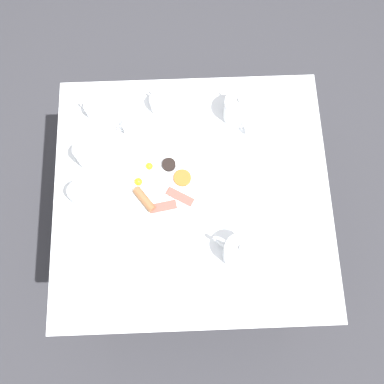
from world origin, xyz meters
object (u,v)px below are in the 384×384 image
(water_glass_tall, at_px, (87,156))
(creamer_jug, at_px, (130,128))
(teacup_with_saucer_right, at_px, (161,104))
(knife_by_plate, at_px, (294,220))
(teapot_near, at_px, (239,252))
(water_glass_short, at_px, (81,196))
(teapot_far, at_px, (239,109))
(fork_by_plate, at_px, (106,294))
(teacup_with_saucer_left, at_px, (96,110))
(spoon_for_tea, at_px, (275,157))
(breakfast_plate, at_px, (160,186))

(water_glass_tall, relative_size, creamer_jug, 1.57)
(teacup_with_saucer_right, relative_size, water_glass_tall, 1.09)
(water_glass_tall, xyz_separation_m, creamer_jug, (-0.15, -0.12, -0.03))
(water_glass_tall, relative_size, knife_by_plate, 0.66)
(knife_by_plate, bearing_deg, teapot_near, 28.40)
(water_glass_tall, distance_m, water_glass_short, 0.14)
(teapot_far, height_order, knife_by_plate, teapot_far)
(teacup_with_saucer_right, height_order, fork_by_plate, teacup_with_saucer_right)
(knife_by_plate, bearing_deg, water_glass_short, -7.88)
(teapot_far, relative_size, teacup_with_saucer_left, 1.38)
(teacup_with_saucer_left, xyz_separation_m, fork_by_plate, (-0.04, 0.67, -0.03))
(water_glass_short, xyz_separation_m, spoon_for_tea, (-0.69, -0.14, -0.06))
(water_glass_short, height_order, fork_by_plate, water_glass_short)
(teapot_near, relative_size, teapot_far, 0.94)
(teapot_far, xyz_separation_m, spoon_for_tea, (-0.13, 0.17, -0.05))
(teacup_with_saucer_right, relative_size, water_glass_short, 1.19)
(teapot_near, distance_m, teapot_far, 0.52)
(teapot_near, relative_size, creamer_jug, 2.22)
(spoon_for_tea, bearing_deg, knife_by_plate, 100.14)
(breakfast_plate, bearing_deg, creamer_jug, -64.83)
(teacup_with_saucer_left, distance_m, water_glass_tall, 0.20)
(water_glass_short, bearing_deg, knife_by_plate, 172.12)
(breakfast_plate, relative_size, water_glass_tall, 2.44)
(teapot_near, distance_m, water_glass_short, 0.57)
(teacup_with_saucer_left, bearing_deg, breakfast_plate, 127.69)
(teapot_near, distance_m, teacup_with_saucer_right, 0.62)
(breakfast_plate, bearing_deg, water_glass_short, 8.96)
(water_glass_tall, bearing_deg, spoon_for_tea, 179.72)
(teapot_near, height_order, spoon_for_tea, teapot_near)
(teacup_with_saucer_left, distance_m, fork_by_plate, 0.67)
(teacup_with_saucer_left, distance_m, water_glass_short, 0.34)
(teacup_with_saucer_right, height_order, spoon_for_tea, teacup_with_saucer_right)
(teacup_with_saucer_left, height_order, spoon_for_tea, teacup_with_saucer_left)
(teapot_far, height_order, spoon_for_tea, teapot_far)
(teapot_far, height_order, water_glass_tall, teapot_far)
(teacup_with_saucer_right, distance_m, knife_by_plate, 0.64)
(water_glass_tall, distance_m, fork_by_plate, 0.48)
(water_glass_short, height_order, creamer_jug, water_glass_short)
(teapot_near, distance_m, spoon_for_tea, 0.39)
(teacup_with_saucer_right, height_order, creamer_jug, teacup_with_saucer_right)
(breakfast_plate, xyz_separation_m, teacup_with_saucer_left, (0.23, -0.30, 0.02))
(teacup_with_saucer_right, distance_m, water_glass_tall, 0.34)
(teacup_with_saucer_left, relative_size, knife_by_plate, 0.72)
(creamer_jug, relative_size, knife_by_plate, 0.42)
(breakfast_plate, relative_size, spoon_for_tea, 2.38)
(breakfast_plate, xyz_separation_m, teapot_near, (-0.26, 0.25, 0.05))
(teapot_near, bearing_deg, fork_by_plate, -134.11)
(teacup_with_saucer_right, bearing_deg, teapot_far, 170.96)
(teacup_with_saucer_left, bearing_deg, water_glass_tall, 83.40)
(teacup_with_saucer_right, bearing_deg, spoon_for_tea, 152.45)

